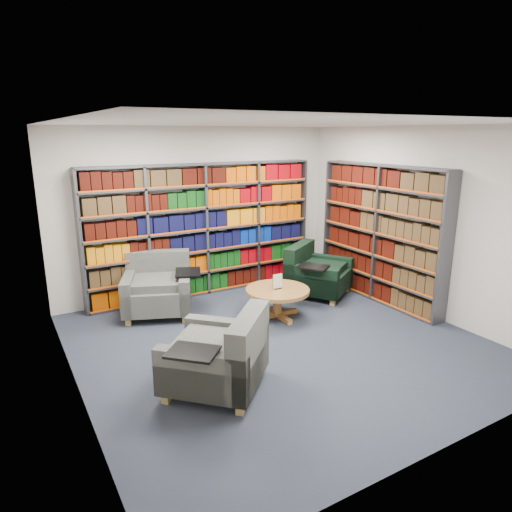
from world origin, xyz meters
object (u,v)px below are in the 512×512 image
chair_teal_front (223,359)px  coffee_table (277,295)px  chair_teal_left (158,289)px  chair_green_right (314,275)px

chair_teal_front → coffee_table: size_ratio=1.44×
chair_teal_front → coffee_table: bearing=41.2°
chair_teal_left → chair_green_right: (2.56, -0.58, -0.02)m
chair_teal_front → coffee_table: chair_teal_front is taller
chair_green_right → coffee_table: 1.24m
chair_green_right → chair_teal_front: size_ratio=0.94×
chair_teal_left → chair_green_right: 2.62m
coffee_table → chair_green_right: bearing=27.0°
chair_green_right → chair_teal_front: chair_teal_front is taller
chair_teal_left → chair_green_right: size_ratio=1.02×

